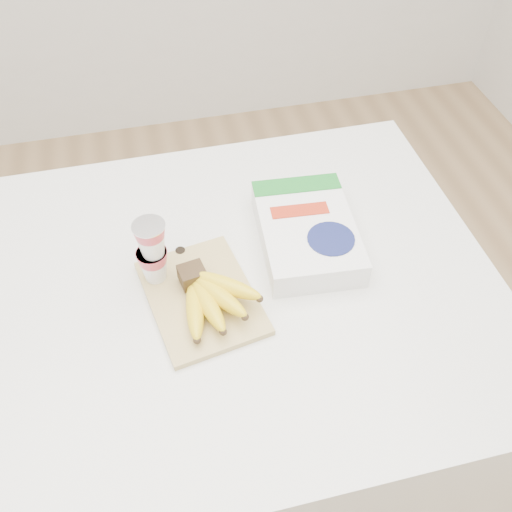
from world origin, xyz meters
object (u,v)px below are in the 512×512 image
Objects in this scene: cutting_board at (201,297)px; yogurt_stack at (152,250)px; bananas at (210,296)px; cereal_box at (307,232)px; table at (187,414)px.

yogurt_stack is (-0.07, 0.06, 0.08)m from cutting_board.
bananas is 1.23× the size of yogurt_stack.
cereal_box is at bearing 12.65° from cutting_board.
yogurt_stack is (-0.01, 0.04, 0.58)m from table.
cutting_board is 0.13m from yogurt_stack.
cereal_box is at bearing 12.93° from table.
cereal_box is (0.22, 0.12, -0.01)m from bananas.
cutting_board is 1.49× the size of bananas.
yogurt_stack is 0.49× the size of cereal_box.
cutting_board is 0.26m from cereal_box.
bananas is 0.60× the size of cereal_box.
yogurt_stack reaches higher than cutting_board.
yogurt_stack is at bearing 100.62° from table.
table is at bearing -162.43° from cereal_box.
yogurt_stack is at bearing 134.73° from bananas.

